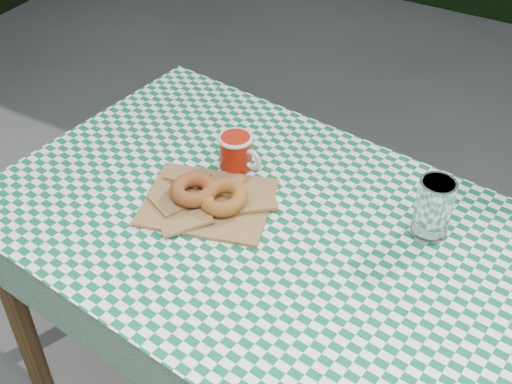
{
  "coord_description": "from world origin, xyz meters",
  "views": [
    {
      "loc": [
        0.42,
        -1.14,
        1.78
      ],
      "look_at": [
        -0.17,
        -0.1,
        0.79
      ],
      "focal_mm": 46.52,
      "sensor_mm": 36.0,
      "label": 1
    }
  ],
  "objects_px": {
    "table": "(260,326)",
    "drinking_glass": "(433,208)",
    "paper_bag": "(208,201)",
    "coffee_mug": "(236,152)"
  },
  "relations": [
    {
      "from": "table",
      "to": "drinking_glass",
      "type": "xyz_separation_m",
      "value": [
        0.35,
        0.15,
        0.45
      ]
    },
    {
      "from": "coffee_mug",
      "to": "drinking_glass",
      "type": "distance_m",
      "value": 0.5
    },
    {
      "from": "table",
      "to": "paper_bag",
      "type": "xyz_separation_m",
      "value": [
        -0.14,
        -0.01,
        0.39
      ]
    },
    {
      "from": "paper_bag",
      "to": "drinking_glass",
      "type": "distance_m",
      "value": 0.51
    },
    {
      "from": "paper_bag",
      "to": "drinking_glass",
      "type": "xyz_separation_m",
      "value": [
        0.48,
        0.16,
        0.06
      ]
    },
    {
      "from": "table",
      "to": "paper_bag",
      "type": "bearing_deg",
      "value": -168.05
    },
    {
      "from": "table",
      "to": "drinking_glass",
      "type": "distance_m",
      "value": 0.59
    },
    {
      "from": "paper_bag",
      "to": "coffee_mug",
      "type": "bearing_deg",
      "value": 96.26
    },
    {
      "from": "paper_bag",
      "to": "drinking_glass",
      "type": "bearing_deg",
      "value": 18.58
    },
    {
      "from": "drinking_glass",
      "to": "coffee_mug",
      "type": "bearing_deg",
      "value": -179.32
    }
  ]
}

